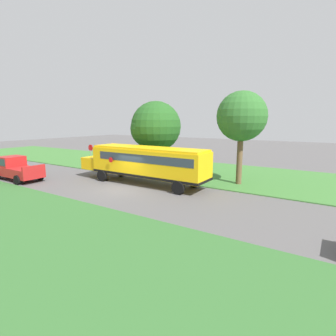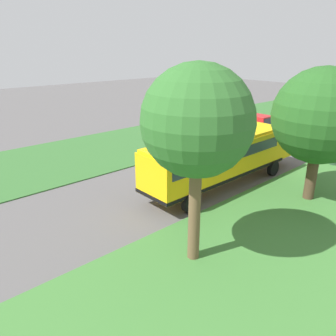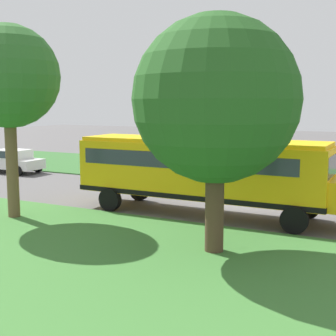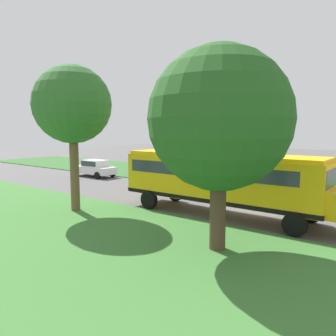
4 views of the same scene
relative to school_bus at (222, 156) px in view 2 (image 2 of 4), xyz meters
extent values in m
plane|color=#565454|center=(2.34, -0.56, -1.92)|extent=(120.00, 120.00, 0.00)
cube|color=#33662D|center=(11.34, -0.56, -1.89)|extent=(10.00, 80.00, 0.07)
cube|color=yellow|center=(0.00, 0.29, -0.02)|extent=(2.50, 10.50, 2.20)
cube|color=yellow|center=(0.00, -5.91, -0.57)|extent=(2.20, 1.90, 1.10)
cube|color=yellow|center=(0.00, 0.29, 1.16)|extent=(2.35, 10.29, 0.16)
cube|color=black|center=(0.00, 0.29, -1.00)|extent=(2.54, 10.54, 0.20)
cube|color=#2D3842|center=(0.00, 0.59, 0.44)|extent=(2.53, 9.24, 0.64)
cube|color=#2D3842|center=(0.00, -4.91, 0.44)|extent=(2.25, 0.12, 0.80)
cylinder|color=red|center=(1.43, -2.60, 0.13)|extent=(0.03, 0.44, 0.44)
cylinder|color=black|center=(1.25, -3.91, -1.42)|extent=(0.30, 1.00, 1.00)
cylinder|color=black|center=(-1.25, -3.91, -1.42)|extent=(0.30, 1.00, 1.00)
cylinder|color=black|center=(1.25, 3.96, -1.42)|extent=(0.30, 1.00, 1.00)
cylinder|color=black|center=(-1.25, 3.96, -1.42)|extent=(0.30, 1.00, 1.00)
cube|color=#B21E1E|center=(5.04, -10.68, -1.12)|extent=(2.00, 5.40, 0.80)
cube|color=#B21E1E|center=(5.04, -11.63, -0.27)|extent=(1.90, 1.70, 0.90)
cube|color=#2D3842|center=(5.04, -11.63, -0.24)|extent=(1.94, 1.53, 0.63)
cube|color=#B21E1E|center=(5.04, -8.06, -0.54)|extent=(2.00, 0.16, 0.36)
cylinder|color=black|center=(6.04, -12.44, -1.52)|extent=(0.28, 0.80, 0.80)
cylinder|color=black|center=(4.04, -12.44, -1.52)|extent=(0.28, 0.80, 0.80)
cylinder|color=black|center=(6.04, -8.93, -1.52)|extent=(0.28, 0.80, 0.80)
cylinder|color=black|center=(4.04, -8.93, -1.52)|extent=(0.28, 0.80, 0.80)
cylinder|color=#4C3826|center=(-4.59, -2.17, -0.50)|extent=(0.58, 0.58, 2.86)
sphere|color=#23561E|center=(-4.59, -2.17, 2.82)|extent=(5.03, 5.03, 5.03)
sphere|color=#23561E|center=(-4.00, -2.62, 2.58)|extent=(3.68, 3.68, 3.68)
cylinder|color=brown|center=(-4.13, 6.67, 0.15)|extent=(0.47, 0.47, 4.15)
sphere|color=#2D6628|center=(-4.13, 6.67, 3.74)|extent=(4.04, 4.04, 4.04)
sphere|color=#2D6628|center=(-3.99, 6.76, 3.72)|extent=(2.85, 2.85, 2.85)
cylinder|color=gray|center=(-2.26, -9.36, -0.87)|extent=(0.08, 0.08, 2.10)
cylinder|color=red|center=(-2.26, -9.36, 0.48)|extent=(0.03, 0.68, 0.68)
cylinder|color=#2D4C33|center=(-3.13, -8.99, -1.47)|extent=(0.56, 0.56, 0.90)
camera|label=1|loc=(17.15, 13.40, 3.37)|focal=28.00mm
camera|label=2|loc=(-11.83, 14.92, 6.16)|focal=35.00mm
camera|label=3|loc=(-17.73, -7.29, 2.70)|focal=50.00mm
camera|label=4|loc=(-14.76, -7.71, 2.44)|focal=35.00mm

